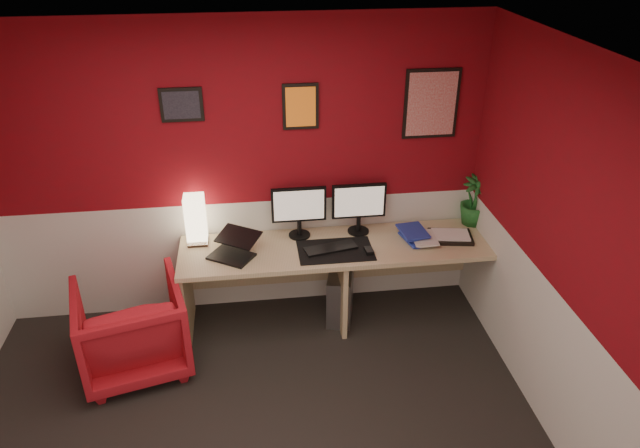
% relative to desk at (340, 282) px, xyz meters
% --- Properties ---
extents(ceiling, '(4.00, 3.50, 0.01)m').
position_rel_desk_xyz_m(ceiling, '(-0.79, -1.41, 2.13)').
color(ceiling, white).
rests_on(ceiling, ground).
extents(wall_back, '(4.00, 0.01, 2.50)m').
position_rel_desk_xyz_m(wall_back, '(-0.79, 0.34, 0.89)').
color(wall_back, maroon).
rests_on(wall_back, ground).
extents(wall_right, '(0.01, 3.50, 2.50)m').
position_rel_desk_xyz_m(wall_right, '(1.21, -1.41, 0.89)').
color(wall_right, maroon).
rests_on(wall_right, ground).
extents(wainscot_back, '(4.00, 0.01, 1.00)m').
position_rel_desk_xyz_m(wainscot_back, '(-0.79, 0.34, 0.14)').
color(wainscot_back, silver).
rests_on(wainscot_back, ground).
extents(wainscot_right, '(0.01, 3.50, 1.00)m').
position_rel_desk_xyz_m(wainscot_right, '(1.20, -1.41, 0.14)').
color(wainscot_right, silver).
rests_on(wainscot_right, ground).
extents(desk, '(2.60, 0.65, 0.73)m').
position_rel_desk_xyz_m(desk, '(0.00, 0.00, 0.00)').
color(desk, tan).
rests_on(desk, ground).
extents(shoji_lamp, '(0.16, 0.16, 0.40)m').
position_rel_desk_xyz_m(shoji_lamp, '(-1.15, 0.19, 0.56)').
color(shoji_lamp, '#FFE5B2').
rests_on(shoji_lamp, desk).
extents(laptop, '(0.40, 0.37, 0.22)m').
position_rel_desk_xyz_m(laptop, '(-0.88, -0.07, 0.47)').
color(laptop, black).
rests_on(laptop, desk).
extents(monitor_left, '(0.45, 0.06, 0.58)m').
position_rel_desk_xyz_m(monitor_left, '(-0.31, 0.20, 0.66)').
color(monitor_left, black).
rests_on(monitor_left, desk).
extents(monitor_right, '(0.45, 0.06, 0.58)m').
position_rel_desk_xyz_m(monitor_right, '(0.19, 0.20, 0.66)').
color(monitor_right, black).
rests_on(monitor_right, desk).
extents(desk_mat, '(0.60, 0.38, 0.01)m').
position_rel_desk_xyz_m(desk_mat, '(-0.05, -0.08, 0.37)').
color(desk_mat, black).
rests_on(desk_mat, desk).
extents(keyboard, '(0.44, 0.23, 0.02)m').
position_rel_desk_xyz_m(keyboard, '(-0.09, -0.06, 0.38)').
color(keyboard, black).
rests_on(keyboard, desk_mat).
extents(mouse, '(0.07, 0.10, 0.03)m').
position_rel_desk_xyz_m(mouse, '(0.21, -0.15, 0.39)').
color(mouse, black).
rests_on(mouse, desk_mat).
extents(book_bottom, '(0.26, 0.31, 0.03)m').
position_rel_desk_xyz_m(book_bottom, '(0.54, -0.02, 0.38)').
color(book_bottom, '#22329C').
rests_on(book_bottom, desk).
extents(book_middle, '(0.20, 0.27, 0.02)m').
position_rel_desk_xyz_m(book_middle, '(0.59, -0.04, 0.40)').
color(book_middle, silver).
rests_on(book_middle, book_bottom).
extents(book_top, '(0.24, 0.30, 0.03)m').
position_rel_desk_xyz_m(book_top, '(0.51, 0.02, 0.43)').
color(book_top, '#22329C').
rests_on(book_top, book_middle).
extents(zen_tray, '(0.39, 0.31, 0.03)m').
position_rel_desk_xyz_m(zen_tray, '(0.92, -0.01, 0.38)').
color(zen_tray, black).
rests_on(zen_tray, desk).
extents(potted_plant, '(0.27, 0.27, 0.44)m').
position_rel_desk_xyz_m(potted_plant, '(1.19, 0.23, 0.58)').
color(potted_plant, '#19591E').
rests_on(potted_plant, desk).
extents(pc_tower, '(0.30, 0.48, 0.45)m').
position_rel_desk_xyz_m(pc_tower, '(0.02, 0.04, -0.14)').
color(pc_tower, '#99999E').
rests_on(pc_tower, ground).
extents(armchair, '(0.93, 0.95, 0.72)m').
position_rel_desk_xyz_m(armchair, '(-1.65, -0.38, -0.01)').
color(armchair, '#B31721').
rests_on(armchair, ground).
extents(art_left, '(0.32, 0.02, 0.26)m').
position_rel_desk_xyz_m(art_left, '(-1.17, 0.33, 1.49)').
color(art_left, black).
rests_on(art_left, wall_back).
extents(art_center, '(0.28, 0.02, 0.36)m').
position_rel_desk_xyz_m(art_center, '(-0.28, 0.33, 1.44)').
color(art_center, orange).
rests_on(art_center, wall_back).
extents(art_right, '(0.44, 0.02, 0.56)m').
position_rel_desk_xyz_m(art_right, '(0.76, 0.33, 1.42)').
color(art_right, red).
rests_on(art_right, wall_back).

